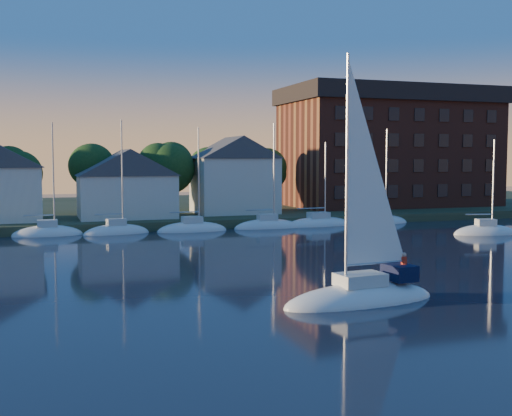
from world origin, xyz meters
name	(u,v)px	position (x,y,z in m)	size (l,w,h in m)	color
ground	(484,369)	(0.00, 0.00, 0.00)	(260.00, 260.00, 0.00)	black
shoreline_land	(152,212)	(0.00, 75.00, 0.00)	(160.00, 50.00, 2.00)	#2F3A22
wooden_dock	(186,228)	(0.00, 52.00, 0.00)	(120.00, 3.00, 1.00)	brown
clubhouse_centre	(126,183)	(-6.00, 57.00, 5.13)	(11.55, 8.40, 8.08)	white
clubhouse_east	(234,174)	(8.00, 59.00, 6.00)	(10.50, 8.40, 9.80)	white
condo_block	(389,146)	(34.00, 64.95, 9.79)	(31.00, 17.00, 17.40)	brown
tree_line	(182,165)	(2.00, 63.00, 7.18)	(93.40, 5.40, 8.90)	#382A19
moored_fleet	(118,233)	(-8.00, 49.00, 0.10)	(71.50, 2.40, 12.05)	white
hero_sailboat	(362,291)	(1.05, 11.69, 0.61)	(9.78, 3.99, 14.75)	white
drifting_sailboat_right	(485,234)	(28.61, 35.87, 0.10)	(7.26, 3.97, 11.07)	white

